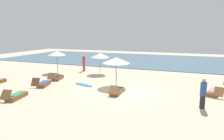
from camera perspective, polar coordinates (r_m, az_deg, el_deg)
ground_plane at (r=14.11m, az=4.37°, el=-6.34°), size 60.00×60.00×0.00m
ocean_water at (r=30.48m, az=13.56°, el=2.54°), size 48.00×16.00×0.06m
umbrella_1 at (r=20.22m, az=-3.40°, el=4.16°), size 1.85×1.85×2.09m
umbrella_2 at (r=21.56m, az=-15.22°, el=4.58°), size 1.79×1.79×2.22m
umbrella_3 at (r=15.57m, az=1.19°, el=2.73°), size 2.10×2.10×2.20m
lounger_0 at (r=18.52m, az=-15.09°, el=-2.06°), size 1.01×1.80×0.67m
lounger_2 at (r=16.61m, az=-18.74°, el=-3.67°), size 1.09×1.76×0.73m
lounger_3 at (r=13.81m, az=1.37°, el=-5.93°), size 0.64×1.71×0.68m
lounger_4 at (r=15.11m, az=26.76°, el=-5.64°), size 1.06×1.80×0.67m
lounger_6 at (r=14.12m, az=-25.36°, el=-6.60°), size 0.88×1.77×0.69m
person_1 at (r=12.09m, az=24.19°, el=-6.02°), size 0.46×0.46×1.66m
person_2 at (r=21.95m, az=-7.91°, el=2.06°), size 0.42×0.42×1.76m
surfboard at (r=16.23m, az=-7.91°, el=-4.05°), size 1.90×1.02×0.07m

